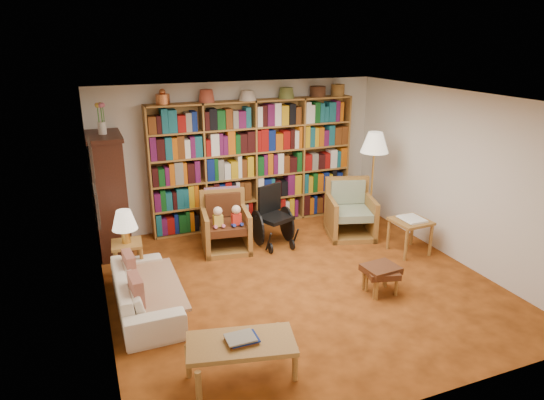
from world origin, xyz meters
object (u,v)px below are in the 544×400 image
footstool_a (381,271)px  side_table_lamp (128,252)px  side_table_papers (410,225)px  wheelchair (273,218)px  floor_lamp (375,147)px  armchair_sage (348,214)px  coffee_table (241,346)px  sofa (145,291)px  footstool_b (382,275)px  armchair_leather (224,225)px

footstool_a → side_table_lamp: bearing=152.2°
side_table_papers → wheelchair: bearing=148.0°
floor_lamp → footstool_a: bearing=-118.8°
armchair_sage → coffee_table: bearing=-134.9°
sofa → footstool_a: bearing=-103.7°
footstool_b → coffee_table: bearing=-157.9°
sofa → footstool_a: size_ratio=3.63×
side_table_papers → footstool_a: 1.43m
side_table_papers → coffee_table: size_ratio=0.50×
sofa → floor_lamp: 4.29m
side_table_lamp → footstool_b: bearing=-28.6°
footstool_a → coffee_table: (-2.24, -0.95, 0.07)m
armchair_leather → floor_lamp: floor_lamp is taller
side_table_papers → armchair_sage: bearing=116.2°
sofa → side_table_lamp: 0.92m
sofa → side_table_papers: 4.06m
side_table_papers → footstool_b: 1.47m
footstool_b → floor_lamp: bearing=61.7°
armchair_sage → floor_lamp: 1.21m
armchair_sage → footstool_a: armchair_sage is taller
floor_lamp → coffee_table: (-3.25, -2.80, -1.12)m
armchair_leather → footstool_b: (1.49, -2.19, -0.10)m
footstool_b → coffee_table: size_ratio=0.41×
sofa → armchair_leather: armchair_leather is taller
sofa → footstool_a: (2.93, -0.70, 0.05)m
side_table_papers → armchair_leather: bearing=154.2°
side_table_lamp → footstool_a: (3.03, -1.60, -0.10)m
floor_lamp → armchair_sage: bearing=170.7°
side_table_papers → footstool_a: size_ratio=1.21×
footstool_a → coffee_table: size_ratio=0.42×
coffee_table → armchair_sage: bearing=45.1°
wheelchair → coffee_table: (-1.52, -2.98, -0.06)m
footstool_b → side_table_lamp: bearing=151.4°
wheelchair → footstool_b: bearing=-71.2°
armchair_leather → footstool_a: bearing=-55.1°
footstool_a → floor_lamp: bearing=61.2°
footstool_b → wheelchair: bearing=108.8°
armchair_sage → footstool_a: size_ratio=2.07×
sofa → armchair_leather: size_ratio=1.86×
footstool_b → sofa: bearing=165.6°
floor_lamp → side_table_papers: size_ratio=3.04×
side_table_papers → coffee_table: side_table_papers is taller
armchair_sage → side_table_lamp: bearing=-175.2°
sofa → side_table_papers: size_ratio=3.01×
sofa → floor_lamp: size_ratio=0.99×
armchair_leather → wheelchair: wheelchair is taller
wheelchair → footstool_b: (0.71, -2.07, -0.16)m
wheelchair → armchair_sage: bearing=-5.1°
sofa → side_table_papers: bearing=-87.7°
armchair_leather → footstool_a: 2.61m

